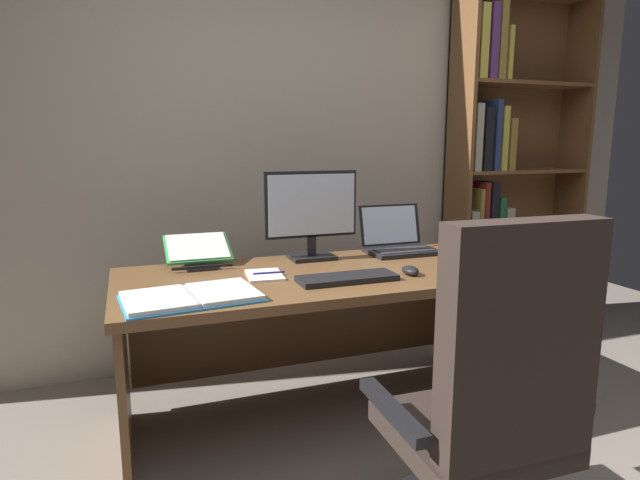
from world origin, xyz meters
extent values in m
cube|color=#A89E8E|center=(0.00, 1.90, 1.36)|extent=(5.01, 0.12, 2.72)
cube|color=brown|center=(-0.06, 0.99, 0.71)|extent=(1.90, 0.81, 0.04)
cube|color=brown|center=(-0.97, 0.99, 0.34)|extent=(0.03, 0.75, 0.69)
cube|color=brown|center=(0.86, 0.99, 0.34)|extent=(0.03, 0.75, 0.69)
cube|color=brown|center=(-0.06, 1.37, 0.38)|extent=(1.78, 0.03, 0.48)
cube|color=brown|center=(1.06, 1.68, 1.11)|extent=(0.02, 0.28, 2.23)
cube|color=brown|center=(1.98, 1.68, 1.11)|extent=(0.02, 0.28, 2.23)
cube|color=brown|center=(1.52, 1.82, 1.11)|extent=(0.95, 0.01, 2.23)
cube|color=brown|center=(1.52, 1.68, 0.01)|extent=(0.90, 0.26, 0.02)
cube|color=gray|center=(1.12, 1.66, 0.19)|extent=(0.06, 0.22, 0.34)
cube|color=olive|center=(1.19, 1.64, 0.25)|extent=(0.05, 0.18, 0.47)
cube|color=gray|center=(1.25, 1.63, 0.24)|extent=(0.05, 0.16, 0.43)
cube|color=gold|center=(1.31, 1.65, 0.24)|extent=(0.04, 0.19, 0.43)
cube|color=brown|center=(1.52, 1.68, 0.56)|extent=(0.90, 0.26, 0.02)
cube|color=gray|center=(1.12, 1.66, 0.72)|extent=(0.05, 0.21, 0.30)
cube|color=olive|center=(1.17, 1.64, 0.79)|extent=(0.03, 0.17, 0.44)
cube|color=maroon|center=(1.20, 1.64, 0.81)|extent=(0.03, 0.18, 0.48)
cube|color=black|center=(1.26, 1.65, 0.81)|extent=(0.05, 0.19, 0.48)
cube|color=#195633|center=(1.32, 1.65, 0.76)|extent=(0.04, 0.19, 0.38)
cube|color=gray|center=(1.39, 1.64, 0.73)|extent=(0.06, 0.17, 0.31)
cube|color=brown|center=(1.52, 1.68, 1.11)|extent=(0.90, 0.26, 0.02)
cube|color=gray|center=(1.12, 1.63, 1.33)|extent=(0.05, 0.16, 0.41)
cube|color=black|center=(1.19, 1.63, 1.31)|extent=(0.06, 0.16, 0.38)
cube|color=navy|center=(1.26, 1.64, 1.34)|extent=(0.04, 0.17, 0.43)
cube|color=gold|center=(1.31, 1.66, 1.32)|extent=(0.04, 0.22, 0.39)
cube|color=olive|center=(1.37, 1.65, 1.28)|extent=(0.05, 0.19, 0.32)
cube|color=brown|center=(1.52, 1.68, 1.66)|extent=(0.90, 0.26, 0.02)
cube|color=gold|center=(1.12, 1.66, 1.89)|extent=(0.05, 0.22, 0.42)
cube|color=#512D66|center=(1.19, 1.64, 1.89)|extent=(0.05, 0.17, 0.43)
cube|color=olive|center=(1.25, 1.63, 1.90)|extent=(0.05, 0.16, 0.46)
cube|color=gold|center=(1.31, 1.63, 1.83)|extent=(0.03, 0.16, 0.31)
cube|color=#2D231E|center=(0.08, 0.12, 0.39)|extent=(0.51, 0.49, 0.07)
cube|color=#2D231E|center=(0.08, -0.08, 0.76)|extent=(0.48, 0.11, 0.68)
cube|color=black|center=(-0.20, 0.13, 0.51)|extent=(0.06, 0.38, 0.04)
cube|color=black|center=(0.36, 0.12, 0.51)|extent=(0.06, 0.38, 0.04)
cube|color=black|center=(-0.06, 1.26, 0.74)|extent=(0.22, 0.16, 0.02)
cylinder|color=black|center=(-0.06, 1.26, 0.79)|extent=(0.04, 0.04, 0.09)
cube|color=black|center=(-0.06, 1.27, 1.00)|extent=(0.47, 0.02, 0.33)
cube|color=silver|center=(-0.06, 1.25, 1.00)|extent=(0.44, 0.00, 0.30)
cube|color=black|center=(0.43, 1.22, 0.74)|extent=(0.36, 0.23, 0.02)
cube|color=#2D2D30|center=(0.43, 1.21, 0.75)|extent=(0.30, 0.13, 0.00)
cube|color=black|center=(0.43, 1.37, 0.86)|extent=(0.36, 0.06, 0.22)
cube|color=silver|center=(0.43, 1.37, 0.86)|extent=(0.32, 0.05, 0.19)
cube|color=black|center=(-0.06, 0.81, 0.74)|extent=(0.42, 0.15, 0.02)
ellipsoid|color=black|center=(0.24, 0.81, 0.75)|extent=(0.06, 0.10, 0.04)
cube|color=black|center=(-0.61, 1.24, 0.73)|extent=(0.14, 0.12, 0.01)
cube|color=black|center=(-0.61, 1.20, 0.75)|extent=(0.27, 0.01, 0.01)
cube|color=green|center=(-0.61, 1.36, 0.80)|extent=(0.30, 0.23, 0.10)
cube|color=silver|center=(-0.61, 1.36, 0.81)|extent=(0.28, 0.21, 0.09)
cube|color=#2D84C6|center=(-0.83, 0.75, 0.73)|extent=(0.28, 0.34, 0.01)
cube|color=#2D84C6|center=(-0.59, 0.77, 0.73)|extent=(0.28, 0.34, 0.01)
cube|color=silver|center=(-0.83, 0.75, 0.74)|extent=(0.26, 0.32, 0.02)
cube|color=silver|center=(-0.59, 0.77, 0.74)|extent=(0.26, 0.32, 0.02)
cylinder|color=#B7B7BC|center=(-0.71, 0.76, 0.74)|extent=(0.05, 0.28, 0.02)
cube|color=silver|center=(-0.37, 1.01, 0.73)|extent=(0.17, 0.22, 0.01)
cylinder|color=navy|center=(-0.35, 1.01, 0.74)|extent=(0.14, 0.02, 0.01)
camera|label=1|loc=(-0.91, -1.19, 1.30)|focal=29.87mm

